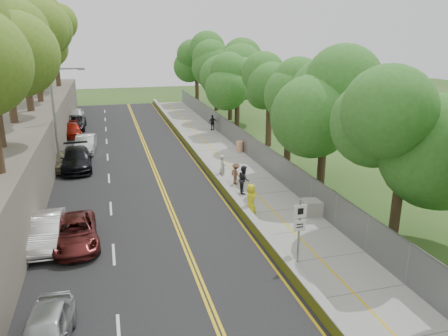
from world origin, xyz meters
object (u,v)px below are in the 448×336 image
(construction_barrel, at_px, (240,147))
(car_0, at_px, (45,332))
(car_2, at_px, (75,233))
(painter_0, at_px, (251,199))
(concrete_block, at_px, (314,207))
(streetlight, at_px, (57,114))
(signpost, at_px, (300,224))
(person_far, at_px, (213,123))
(car_1, at_px, (45,231))

(construction_barrel, bearing_deg, car_0, -121.22)
(car_2, bearing_deg, painter_0, 3.56)
(concrete_block, bearing_deg, construction_barrel, 90.00)
(streetlight, xyz_separation_m, car_0, (0.92, -20.21, -3.92))
(signpost, distance_m, person_far, 29.55)
(signpost, distance_m, construction_barrel, 19.97)
(streetlight, bearing_deg, painter_0, -44.65)
(car_1, relative_size, car_2, 0.96)
(construction_barrel, bearing_deg, concrete_block, -90.00)
(car_2, xyz_separation_m, painter_0, (9.75, 1.38, 0.27))
(car_0, distance_m, car_2, 7.78)
(car_0, height_order, car_2, car_0)
(car_1, bearing_deg, car_2, -13.10)
(streetlight, distance_m, car_2, 13.14)
(construction_barrel, bearing_deg, person_far, 90.59)
(car_0, height_order, painter_0, painter_0)
(car_0, relative_size, person_far, 2.39)
(concrete_block, distance_m, car_0, 16.06)
(streetlight, relative_size, painter_0, 4.34)
(concrete_block, bearing_deg, car_2, -178.36)
(painter_0, bearing_deg, person_far, 14.38)
(signpost, height_order, construction_barrel, signpost)
(painter_0, bearing_deg, construction_barrel, 8.24)
(car_0, xyz_separation_m, car_2, (0.55, 7.76, -0.02))
(streetlight, distance_m, car_0, 20.61)
(construction_barrel, relative_size, car_2, 0.20)
(streetlight, bearing_deg, car_0, -87.40)
(car_1, xyz_separation_m, painter_0, (11.18, 1.01, 0.18))
(signpost, height_order, car_1, signpost)
(signpost, xyz_separation_m, person_far, (3.15, 29.36, -1.08))
(car_1, relative_size, painter_0, 2.48)
(car_1, bearing_deg, construction_barrel, 46.20)
(car_0, relative_size, painter_0, 2.17)
(car_0, bearing_deg, person_far, 72.42)
(concrete_block, relative_size, car_1, 0.29)
(streetlight, bearing_deg, car_2, -83.30)
(construction_barrel, bearing_deg, painter_0, -104.52)
(person_far, bearing_deg, streetlight, 29.44)
(signpost, distance_m, car_1, 12.55)
(construction_barrel, relative_size, painter_0, 0.53)
(streetlight, bearing_deg, car_1, -89.85)
(streetlight, bearing_deg, concrete_block, -39.27)
(signpost, xyz_separation_m, construction_barrel, (3.25, 19.65, -1.43))
(car_0, bearing_deg, signpost, 22.11)
(painter_0, relative_size, person_far, 1.11)
(streetlight, distance_m, car_1, 12.68)
(construction_barrel, distance_m, car_0, 26.72)
(car_0, bearing_deg, car_2, 91.29)
(person_far, bearing_deg, signpost, 73.23)
(construction_barrel, bearing_deg, streetlight, -169.88)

